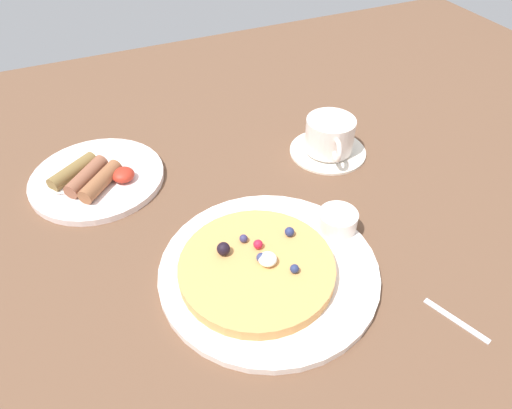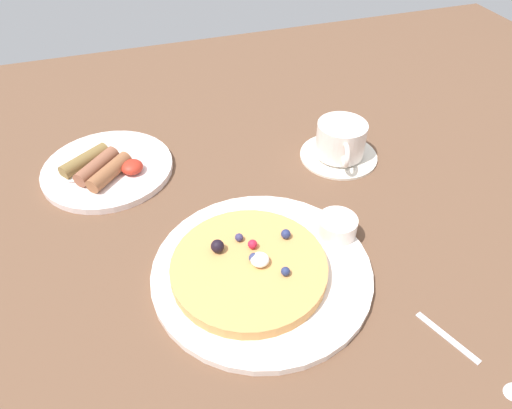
# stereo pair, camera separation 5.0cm
# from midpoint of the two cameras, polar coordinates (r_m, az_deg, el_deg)

# --- Properties ---
(ground_plane) EXTENTS (2.05, 1.45, 0.03)m
(ground_plane) POSITION_cam_midpoint_polar(r_m,az_deg,el_deg) (0.70, -3.44, -5.47)
(ground_plane) COLOR brown
(pancake_plate) EXTENTS (0.30, 0.30, 0.01)m
(pancake_plate) POSITION_cam_midpoint_polar(r_m,az_deg,el_deg) (0.64, 2.98, -8.23)
(pancake_plate) COLOR white
(pancake_plate) RESTS_ON ground_plane
(pancake_with_berries) EXTENTS (0.21, 0.21, 0.04)m
(pancake_with_berries) POSITION_cam_midpoint_polar(r_m,az_deg,el_deg) (0.62, 1.45, -7.80)
(pancake_with_berries) COLOR #D89450
(pancake_with_berries) RESTS_ON pancake_plate
(syrup_ramekin) EXTENTS (0.06, 0.06, 0.03)m
(syrup_ramekin) POSITION_cam_midpoint_polar(r_m,az_deg,el_deg) (0.68, 12.03, -2.66)
(syrup_ramekin) COLOR white
(syrup_ramekin) RESTS_ON pancake_plate
(breakfast_plate) EXTENTS (0.22, 0.22, 0.01)m
(breakfast_plate) POSITION_cam_midpoint_polar(r_m,az_deg,el_deg) (0.84, -16.12, 4.19)
(breakfast_plate) COLOR white
(breakfast_plate) RESTS_ON ground_plane
(fried_breakfast) EXTENTS (0.14, 0.12, 0.03)m
(fried_breakfast) POSITION_cam_midpoint_polar(r_m,az_deg,el_deg) (0.82, -17.15, 4.40)
(fried_breakfast) COLOR brown
(fried_breakfast) RESTS_ON breakfast_plate
(coffee_saucer) EXTENTS (0.14, 0.14, 0.01)m
(coffee_saucer) POSITION_cam_midpoint_polar(r_m,az_deg,el_deg) (0.86, 11.78, 5.96)
(coffee_saucer) COLOR white
(coffee_saucer) RESTS_ON ground_plane
(coffee_cup) EXTENTS (0.09, 0.12, 0.06)m
(coffee_cup) POSITION_cam_midpoint_polar(r_m,az_deg,el_deg) (0.84, 12.13, 7.85)
(coffee_cup) COLOR white
(coffee_cup) RESTS_ON coffee_saucer
(teaspoon) EXTENTS (0.06, 0.14, 0.01)m
(teaspoon) POSITION_cam_midpoint_polar(r_m,az_deg,el_deg) (0.63, 29.00, -17.50)
(teaspoon) COLOR silver
(teaspoon) RESTS_ON ground_plane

